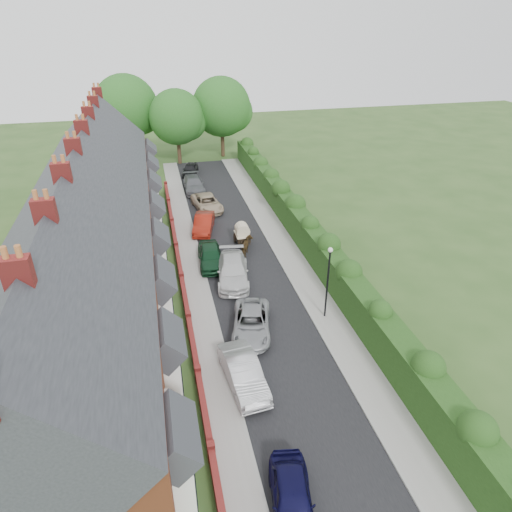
{
  "coord_description": "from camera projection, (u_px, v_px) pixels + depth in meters",
  "views": [
    {
      "loc": [
        -6.49,
        -18.66,
        17.87
      ],
      "look_at": [
        0.01,
        9.26,
        2.2
      ],
      "focal_mm": 32.0,
      "sensor_mm": 36.0,
      "label": 1
    }
  ],
  "objects": [
    {
      "name": "tree_far_right",
      "position": [
        224.0,
        108.0,
        59.42
      ],
      "size": [
        7.98,
        7.6,
        10.31
      ],
      "color": "#332316",
      "rests_on": "ground"
    },
    {
      "name": "lamppost",
      "position": [
        328.0,
        274.0,
        28.33
      ],
      "size": [
        0.32,
        0.32,
        5.16
      ],
      "color": "black",
      "rests_on": "ground"
    },
    {
      "name": "car_beige",
      "position": [
        207.0,
        203.0,
        45.49
      ],
      "size": [
        3.06,
        5.31,
        1.39
      ],
      "primitive_type": "imported",
      "rotation": [
        0.0,
        0.0,
        0.16
      ],
      "color": "tan",
      "rests_on": "ground"
    },
    {
      "name": "car_green",
      "position": [
        210.0,
        256.0,
        35.63
      ],
      "size": [
        2.08,
        4.67,
        1.56
      ],
      "primitive_type": "imported",
      "rotation": [
        0.0,
        0.0,
        -0.05
      ],
      "color": "#10361D",
      "rests_on": "ground"
    },
    {
      "name": "car_red",
      "position": [
        204.0,
        223.0,
        41.11
      ],
      "size": [
        2.61,
        4.77,
        1.49
      ],
      "primitive_type": "imported",
      "rotation": [
        0.0,
        0.0,
        -0.24
      ],
      "color": "maroon",
      "rests_on": "ground"
    },
    {
      "name": "car_silver_b",
      "position": [
        251.0,
        323.0,
        28.24
      ],
      "size": [
        3.4,
        5.37,
        1.38
      ],
      "primitive_type": "imported",
      "rotation": [
        0.0,
        0.0,
        -0.24
      ],
      "color": "#94969A",
      "rests_on": "ground"
    },
    {
      "name": "horse_cart",
      "position": [
        242.0,
        232.0,
        38.57
      ],
      "size": [
        1.23,
        2.71,
        1.96
      ],
      "color": "black",
      "rests_on": "ground"
    },
    {
      "name": "garden_wall_row",
      "position": [
        182.0,
        280.0,
        33.07
      ],
      "size": [
        0.35,
        40.35,
        1.1
      ],
      "color": "maroon",
      "rests_on": "ground"
    },
    {
      "name": "car_silver_a",
      "position": [
        243.0,
        373.0,
        24.24
      ],
      "size": [
        2.16,
        4.93,
        1.58
      ],
      "primitive_type": "imported",
      "rotation": [
        0.0,
        0.0,
        0.11
      ],
      "color": "#A9A9AD",
      "rests_on": "ground"
    },
    {
      "name": "car_black",
      "position": [
        190.0,
        169.0,
        54.96
      ],
      "size": [
        2.56,
        4.35,
        1.39
      ],
      "primitive_type": "imported",
      "rotation": [
        0.0,
        0.0,
        -0.24
      ],
      "color": "black",
      "rests_on": "ground"
    },
    {
      "name": "kerb_hedge_side",
      "position": [
        283.0,
        266.0,
        35.69
      ],
      "size": [
        0.18,
        58.0,
        0.13
      ],
      "primitive_type": "cube",
      "color": "gray",
      "rests_on": "ground"
    },
    {
      "name": "pavement_house_side",
      "position": [
        194.0,
        276.0,
        34.32
      ],
      "size": [
        1.7,
        58.0,
        0.12
      ],
      "primitive_type": "cube",
      "color": "#9C9993",
      "rests_on": "ground"
    },
    {
      "name": "horse",
      "position": [
        247.0,
        246.0,
        37.14
      ],
      "size": [
        1.33,
        1.92,
        1.48
      ],
      "primitive_type": "imported",
      "rotation": [
        0.0,
        0.0,
        2.81
      ],
      "color": "#412F17",
      "rests_on": "ground"
    },
    {
      "name": "hedge",
      "position": [
        318.0,
        245.0,
        35.52
      ],
      "size": [
        2.1,
        58.0,
        2.85
      ],
      "color": "#163310",
      "rests_on": "ground"
    },
    {
      "name": "tree_far_left",
      "position": [
        179.0,
        118.0,
        56.8
      ],
      "size": [
        7.14,
        6.8,
        9.29
      ],
      "color": "#332316",
      "rests_on": "ground"
    },
    {
      "name": "ground",
      "position": [
        293.0,
        366.0,
        25.81
      ],
      "size": [
        140.0,
        140.0,
        0.0
      ],
      "primitive_type": "plane",
      "color": "#2D4C1E",
      "rests_on": "ground"
    },
    {
      "name": "car_white",
      "position": [
        233.0,
        271.0,
        33.59
      ],
      "size": [
        3.05,
        5.79,
        1.6
      ],
      "primitive_type": "imported",
      "rotation": [
        0.0,
        0.0,
        -0.15
      ],
      "color": "silver",
      "rests_on": "ground"
    },
    {
      "name": "car_navy",
      "position": [
        292.0,
        498.0,
        18.14
      ],
      "size": [
        2.35,
        4.41,
        1.43
      ],
      "primitive_type": "imported",
      "rotation": [
        0.0,
        0.0,
        -0.17
      ],
      "color": "black",
      "rests_on": "ground"
    },
    {
      "name": "car_grey",
      "position": [
        194.0,
        184.0,
        50.11
      ],
      "size": [
        2.14,
        5.2,
        1.51
      ],
      "primitive_type": "imported",
      "rotation": [
        0.0,
        0.0,
        0.01
      ],
      "color": "#585A5F",
      "rests_on": "ground"
    },
    {
      "name": "road",
      "position": [
        244.0,
        271.0,
        35.11
      ],
      "size": [
        6.0,
        58.0,
        0.02
      ],
      "primitive_type": "cube",
      "color": "black",
      "rests_on": "ground"
    },
    {
      "name": "tree_far_back",
      "position": [
        130.0,
        108.0,
        57.74
      ],
      "size": [
        8.4,
        8.0,
        10.82
      ],
      "color": "#332316",
      "rests_on": "ground"
    },
    {
      "name": "kerb_house_side",
      "position": [
        205.0,
        275.0,
        34.48
      ],
      "size": [
        0.18,
        58.0,
        0.13
      ],
      "primitive_type": "cube",
      "color": "gray",
      "rests_on": "ground"
    },
    {
      "name": "terrace_row",
      "position": [
        93.0,
        239.0,
        30.04
      ],
      "size": [
        9.05,
        40.5,
        11.5
      ],
      "color": "#984826",
      "rests_on": "ground"
    },
    {
      "name": "pavement_hedge_side",
      "position": [
        295.0,
        265.0,
        35.9
      ],
      "size": [
        2.2,
        58.0,
        0.12
      ],
      "primitive_type": "cube",
      "color": "#9C9993",
      "rests_on": "ground"
    }
  ]
}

